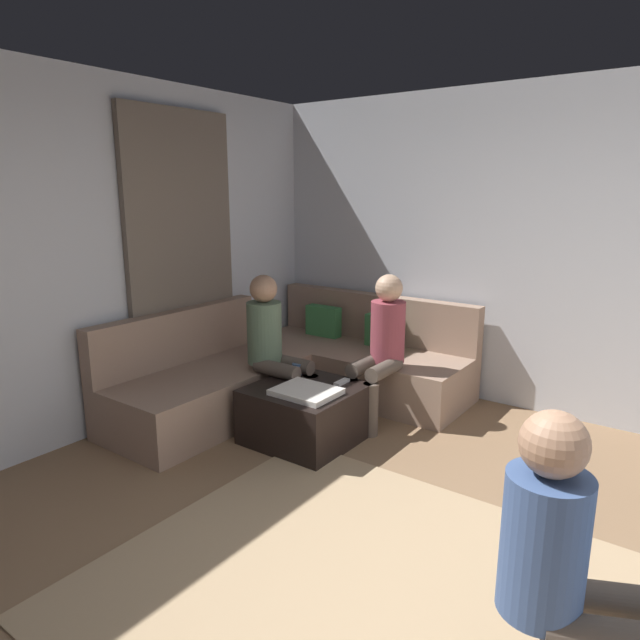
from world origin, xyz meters
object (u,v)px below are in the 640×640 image
Objects in this scene: ottoman at (305,413)px; person_on_couch_side at (274,343)px; person_on_couch_back at (382,343)px; game_remote at (342,382)px; sectional_couch at (296,370)px; coffee_mug at (297,369)px; person_on_armchair at (572,565)px.

person_on_couch_side is (-0.42, 0.14, 0.45)m from ottoman.
game_remote is at bearing 78.19° from person_on_couch_back.
coffee_mug is at bearing -50.10° from sectional_couch.
sectional_couch is 3.34m from person_on_armchair.
person_on_couch_side is 1.02× the size of person_on_armchair.
sectional_couch is 0.85m from game_remote.
sectional_couch is 17.00× the size of game_remote.
sectional_couch is at bearing 153.23° from game_remote.
ottoman is 0.36m from game_remote.
person_on_armchair reaches higher than game_remote.
person_on_couch_side reaches higher than sectional_couch.
person_on_couch_back is 1.02× the size of person_on_armchair.
person_on_armchair reaches higher than ottoman.
person_on_couch_back is (0.09, 0.43, 0.23)m from game_remote.
sectional_couch is 0.61m from person_on_couch_side.
person_on_armchair is at bearing -32.57° from coffee_mug.
sectional_couch is at bearing -150.81° from person_on_armchair.
coffee_mug is at bearing 43.97° from person_on_couch_back.
ottoman is at bearing -147.22° from person_on_armchair.
person_on_couch_side is 2.95m from person_on_armchair.
ottoman is 5.07× the size of game_remote.
person_on_couch_side is (-0.20, -0.04, 0.19)m from coffee_mug.
coffee_mug is (-0.22, 0.18, 0.26)m from ottoman.
person_on_couch_back reaches higher than person_on_armchair.
ottoman is at bearing 71.89° from person_on_couch_side.
person_on_armchair is (1.96, -1.55, 0.21)m from game_remote.
person_on_couch_back is at bearing 126.65° from person_on_couch_side.
person_on_couch_back is at bearing 67.50° from ottoman.
person_on_couch_back and person_on_couch_side have the same top height.
game_remote is 0.65m from person_on_couch_side.
sectional_couch is 0.83m from ottoman.
coffee_mug is 0.71m from person_on_couch_back.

